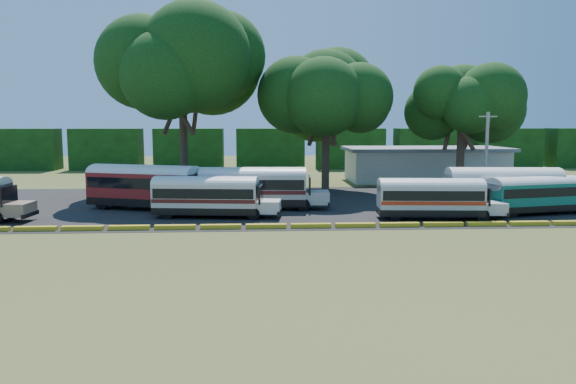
{
  "coord_description": "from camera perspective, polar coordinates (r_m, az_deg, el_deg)",
  "views": [
    {
      "loc": [
        -2.14,
        -35.76,
        7.12
      ],
      "look_at": [
        0.25,
        6.0,
        1.8
      ],
      "focal_mm": 35.0,
      "sensor_mm": 36.0,
      "label": 1
    }
  ],
  "objects": [
    {
      "name": "bus_white_red",
      "position": [
        41.96,
        14.5,
        -0.41
      ],
      "size": [
        9.29,
        3.0,
        3.0
      ],
      "rotation": [
        0.0,
        0.0,
        -0.08
      ],
      "color": "black",
      "rests_on": "ground"
    },
    {
      "name": "bus_cream_west",
      "position": [
        41.77,
        -8.05,
        -0.22
      ],
      "size": [
        9.58,
        3.4,
        3.08
      ],
      "rotation": [
        0.0,
        0.0,
        -0.12
      ],
      "color": "black",
      "rests_on": "ground"
    },
    {
      "name": "bus_cream_east",
      "position": [
        45.24,
        -3.29,
        0.66
      ],
      "size": [
        10.57,
        3.14,
        3.43
      ],
      "rotation": [
        0.0,
        0.0,
        -0.05
      ],
      "color": "black",
      "rests_on": "ground"
    },
    {
      "name": "treeline_backdrop",
      "position": [
        83.89,
        -1.81,
        4.42
      ],
      "size": [
        130.0,
        4.0,
        6.0
      ],
      "color": "black",
      "rests_on": "ground"
    },
    {
      "name": "bus_teal",
      "position": [
        46.77,
        23.89,
        -0.06
      ],
      "size": [
        9.15,
        4.01,
        2.92
      ],
      "rotation": [
        0.0,
        0.0,
        0.21
      ],
      "color": "black",
      "rests_on": "ground"
    },
    {
      "name": "asphalt_strip",
      "position": [
        48.39,
        0.49,
        -1.21
      ],
      "size": [
        64.0,
        24.0,
        0.02
      ],
      "primitive_type": "cube",
      "color": "black",
      "rests_on": "ground"
    },
    {
      "name": "tree_west",
      "position": [
        56.85,
        -10.73,
        12.8
      ],
      "size": [
        13.6,
        13.6,
        17.77
      ],
      "color": "#36251B",
      "rests_on": "ground"
    },
    {
      "name": "curb",
      "position": [
        37.48,
        0.06,
        -3.47
      ],
      "size": [
        53.7,
        0.45,
        0.3
      ],
      "color": "gold",
      "rests_on": "ground"
    },
    {
      "name": "tree_east",
      "position": [
        59.73,
        17.32,
        9.13
      ],
      "size": [
        8.85,
        8.85,
        12.74
      ],
      "color": "#36251B",
      "rests_on": "ground"
    },
    {
      "name": "ground",
      "position": [
        36.53,
        0.15,
        -3.99
      ],
      "size": [
        160.0,
        160.0,
        0.0
      ],
      "primitive_type": "plane",
      "color": "#3E551C",
      "rests_on": "ground"
    },
    {
      "name": "tree_center",
      "position": [
        57.81,
        3.89,
        10.39
      ],
      "size": [
        10.84,
        10.84,
        14.33
      ],
      "color": "#36251B",
      "rests_on": "ground"
    },
    {
      "name": "bus_white_blue",
      "position": [
        47.57,
        21.23,
        0.54
      ],
      "size": [
        10.79,
        3.54,
        3.48
      ],
      "rotation": [
        0.0,
        0.0,
        -0.09
      ],
      "color": "black",
      "rests_on": "ground"
    },
    {
      "name": "terminal_building",
      "position": [
        68.97,
        13.74,
        2.81
      ],
      "size": [
        19.0,
        9.0,
        4.0
      ],
      "color": "beige",
      "rests_on": "ground"
    },
    {
      "name": "utility_pole",
      "position": [
        52.41,
        19.5,
        3.48
      ],
      "size": [
        1.6,
        0.3,
        7.89
      ],
      "color": "gray",
      "rests_on": "ground"
    },
    {
      "name": "bus_red",
      "position": [
        46.51,
        -14.15,
        0.8
      ],
      "size": [
        11.28,
        6.16,
        3.62
      ],
      "rotation": [
        0.0,
        0.0,
        -0.34
      ],
      "color": "black",
      "rests_on": "ground"
    }
  ]
}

